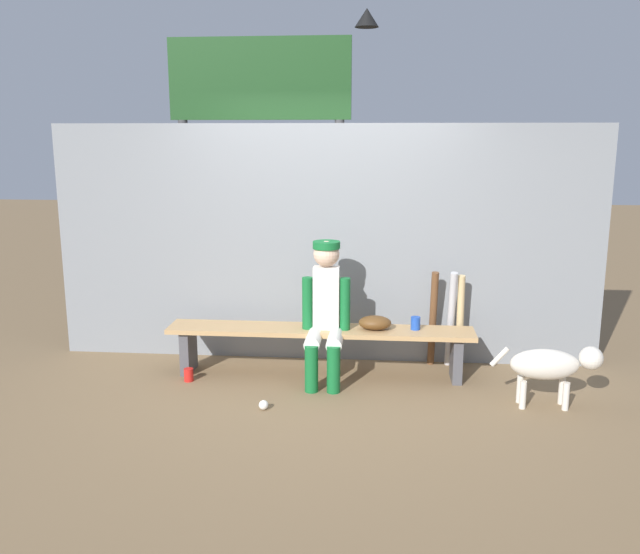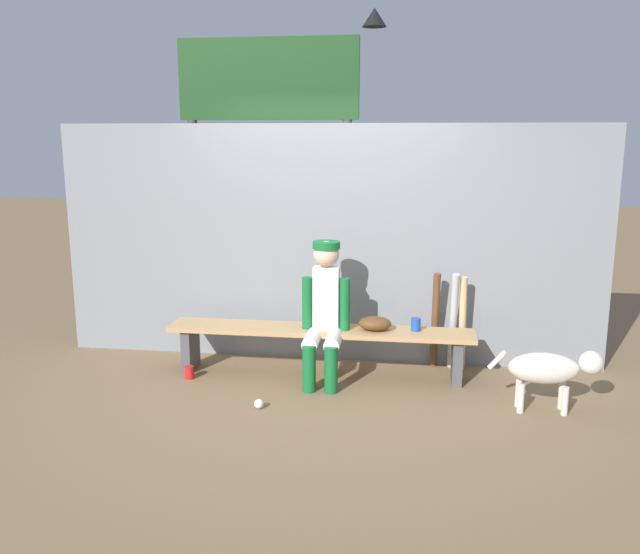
% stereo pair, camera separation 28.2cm
% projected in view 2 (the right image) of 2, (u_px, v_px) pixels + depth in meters
% --- Properties ---
extents(ground_plane, '(30.00, 30.00, 0.00)m').
position_uv_depth(ground_plane, '(320.00, 375.00, 5.87)').
color(ground_plane, brown).
extents(chainlink_fence, '(4.96, 0.03, 2.16)m').
position_uv_depth(chainlink_fence, '(327.00, 245.00, 6.09)').
color(chainlink_fence, gray).
rests_on(chainlink_fence, ground_plane).
extents(dugout_bench, '(2.63, 0.36, 0.43)m').
position_uv_depth(dugout_bench, '(320.00, 338.00, 5.80)').
color(dugout_bench, tan).
rests_on(dugout_bench, ground_plane).
extents(player_seated, '(0.41, 0.55, 1.19)m').
position_uv_depth(player_seated, '(325.00, 308.00, 5.63)').
color(player_seated, silver).
rests_on(player_seated, ground_plane).
extents(baseball_glove, '(0.28, 0.20, 0.12)m').
position_uv_depth(baseball_glove, '(375.00, 324.00, 5.71)').
color(baseball_glove, '#593819').
rests_on(baseball_glove, dugout_bench).
extents(bat_wood_dark, '(0.07, 0.20, 0.89)m').
position_uv_depth(bat_wood_dark, '(435.00, 321.00, 5.96)').
color(bat_wood_dark, brown).
rests_on(bat_wood_dark, ground_plane).
extents(bat_aluminum_silver, '(0.07, 0.25, 0.90)m').
position_uv_depth(bat_aluminum_silver, '(453.00, 322.00, 5.91)').
color(bat_aluminum_silver, '#B7B7BC').
rests_on(bat_aluminum_silver, ground_plane).
extents(bat_wood_natural, '(0.09, 0.15, 0.86)m').
position_uv_depth(bat_wood_natural, '(462.00, 324.00, 5.91)').
color(bat_wood_natural, tan).
rests_on(bat_wood_natural, ground_plane).
extents(baseball, '(0.07, 0.07, 0.07)m').
position_uv_depth(baseball, '(259.00, 404.00, 5.16)').
color(baseball, white).
rests_on(baseball, ground_plane).
extents(cup_on_ground, '(0.08, 0.08, 0.11)m').
position_uv_depth(cup_on_ground, '(189.00, 372.00, 5.78)').
color(cup_on_ground, red).
rests_on(cup_on_ground, ground_plane).
extents(cup_on_bench, '(0.08, 0.08, 0.11)m').
position_uv_depth(cup_on_bench, '(416.00, 325.00, 5.70)').
color(cup_on_bench, '#1E47AD').
rests_on(cup_on_bench, dugout_bench).
extents(scoreboard, '(2.17, 0.27, 3.28)m').
position_uv_depth(scoreboard, '(274.00, 112.00, 7.03)').
color(scoreboard, '#3F3F42').
rests_on(scoreboard, ground_plane).
extents(dog, '(0.84, 0.20, 0.49)m').
position_uv_depth(dog, '(551.00, 369.00, 5.05)').
color(dog, beige).
rests_on(dog, ground_plane).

